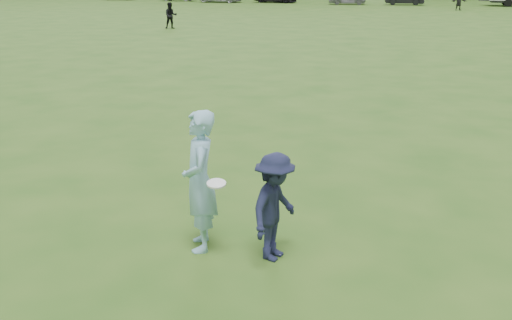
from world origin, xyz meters
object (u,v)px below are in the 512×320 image
(defender, at_px, (275,207))
(player_far_d, at_px, (459,2))
(player_far_a, at_px, (171,16))
(thrower, at_px, (200,181))

(defender, relative_size, player_far_d, 0.99)
(defender, height_order, player_far_a, player_far_a)
(defender, relative_size, player_far_a, 0.92)
(thrower, xyz_separation_m, player_far_d, (5.48, 53.30, -0.25))
(defender, bearing_deg, player_far_a, 39.53)
(thrower, distance_m, player_far_d, 53.59)
(player_far_a, xyz_separation_m, player_far_d, (19.00, 23.37, -0.06))
(player_far_a, bearing_deg, thrower, -93.84)
(thrower, distance_m, player_far_a, 32.85)
(thrower, relative_size, player_far_d, 1.32)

